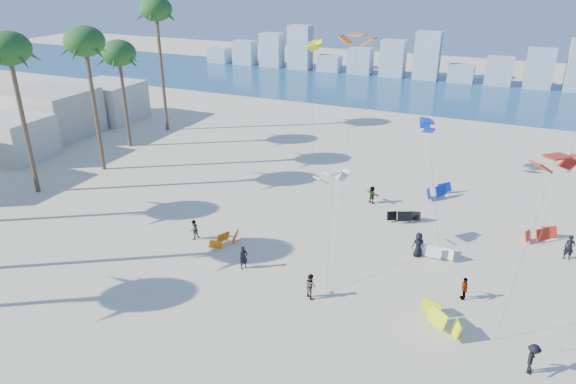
% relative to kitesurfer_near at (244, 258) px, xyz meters
% --- Properties ---
extents(ground, '(220.00, 220.00, 0.00)m').
position_rel_kitesurfer_near_xyz_m(ground, '(-1.38, -12.02, -0.85)').
color(ground, beige).
rests_on(ground, ground).
extents(ocean, '(220.00, 220.00, 0.00)m').
position_rel_kitesurfer_near_xyz_m(ocean, '(-1.38, 59.98, -0.84)').
color(ocean, navy).
rests_on(ocean, ground).
extents(kitesurfer_near, '(0.68, 0.74, 1.70)m').
position_rel_kitesurfer_near_xyz_m(kitesurfer_near, '(0.00, 0.00, 0.00)').
color(kitesurfer_near, black).
rests_on(kitesurfer_near, ground).
extents(kitesurfer_mid, '(1.04, 1.00, 1.68)m').
position_rel_kitesurfer_near_xyz_m(kitesurfer_mid, '(5.50, -1.29, -0.01)').
color(kitesurfer_mid, gray).
rests_on(kitesurfer_mid, ground).
extents(kitesurfers_far, '(27.01, 18.18, 1.89)m').
position_rel_kitesurfer_near_xyz_m(kitesurfers_far, '(10.82, 5.04, 0.01)').
color(kitesurfers_far, black).
rests_on(kitesurfers_far, ground).
extents(grounded_kites, '(24.74, 22.28, 1.05)m').
position_rel_kitesurfer_near_xyz_m(grounded_kites, '(11.05, 8.49, -0.36)').
color(grounded_kites, orange).
rests_on(grounded_kites, ground).
extents(flying_kites, '(26.84, 20.03, 14.47)m').
position_rel_kitesurfer_near_xyz_m(flying_kites, '(11.27, 11.64, 9.85)').
color(flying_kites, silver).
rests_on(flying_kites, ground).
extents(palm_row, '(7.56, 44.80, 16.06)m').
position_rel_kitesurfer_near_xyz_m(palm_row, '(-23.13, 4.15, 11.09)').
color(palm_row, brown).
rests_on(palm_row, ground).
extents(distant_skyline, '(85.00, 3.00, 8.40)m').
position_rel_kitesurfer_near_xyz_m(distant_skyline, '(-2.56, 69.98, 2.24)').
color(distant_skyline, '#9EADBF').
rests_on(distant_skyline, ground).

